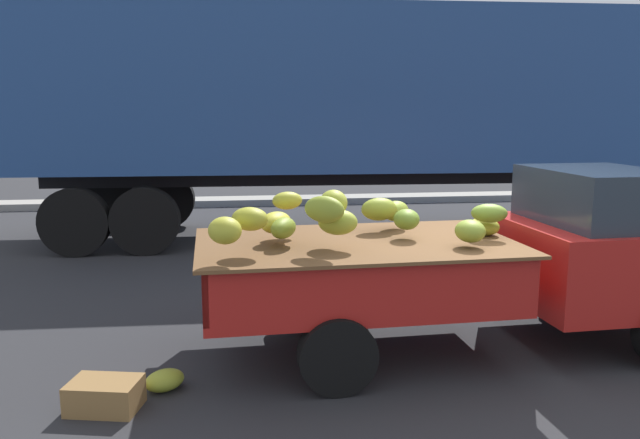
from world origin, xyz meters
TOP-DOWN VIEW (x-y plane):
  - ground at (0.00, 0.00)m, footprint 220.00×220.00m
  - curb_strip at (0.00, 9.59)m, footprint 80.00×0.80m
  - pickup_truck at (0.51, -0.14)m, footprint 5.13×1.94m
  - semi_trailer at (-0.39, 5.42)m, footprint 12.08×2.99m
  - fallen_banana_bunch_near_tailgate at (-3.14, -0.76)m, footprint 0.41×0.39m
  - produce_crate at (-3.56, -1.04)m, footprint 0.59×0.47m

SIDE VIEW (x-z plane):
  - ground at x=0.00m, z-range 0.00..0.00m
  - curb_strip at x=0.00m, z-range 0.00..0.16m
  - fallen_banana_bunch_near_tailgate at x=-3.14m, z-range 0.00..0.17m
  - produce_crate at x=-3.56m, z-range 0.00..0.23m
  - pickup_truck at x=0.51m, z-range 0.04..1.74m
  - semi_trailer at x=-0.39m, z-range 0.57..4.52m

